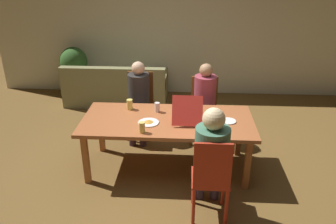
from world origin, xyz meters
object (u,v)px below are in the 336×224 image
at_px(person_0, 205,98).
at_px(plate_1, 149,122).
at_px(couch, 117,89).
at_px(person_1, 138,95).
at_px(chair_1, 140,103).
at_px(dining_table, 168,124).
at_px(plate_0, 228,121).
at_px(potted_plant, 74,67).
at_px(pizza_box_0, 187,114).
at_px(drinking_glass_0, 157,107).
at_px(drinking_glass_2, 142,127).
at_px(chair_0, 204,105).
at_px(chair_2, 211,177).
at_px(person_2, 211,153).
at_px(drinking_glass_1, 130,104).

distance_m(person_0, plate_1, 1.15).
bearing_deg(couch, person_1, -65.90).
distance_m(chair_1, plate_1, 1.13).
relative_size(dining_table, plate_0, 10.83).
height_order(dining_table, potted_plant, potted_plant).
bearing_deg(potted_plant, couch, -17.00).
height_order(pizza_box_0, couch, pizza_box_0).
distance_m(pizza_box_0, drinking_glass_0, 0.42).
distance_m(pizza_box_0, plate_0, 0.52).
height_order(dining_table, drinking_glass_2, drinking_glass_2).
distance_m(chair_0, person_0, 0.23).
xyz_separation_m(dining_table, chair_0, (0.50, 0.91, -0.12)).
distance_m(chair_1, chair_2, 2.18).
distance_m(chair_0, plate_1, 1.28).
height_order(dining_table, chair_0, chair_0).
bearing_deg(person_1, drinking_glass_0, -60.68).
height_order(chair_2, plate_0, chair_2).
bearing_deg(dining_table, person_0, 56.63).
height_order(person_2, pizza_box_0, person_2).
distance_m(chair_1, pizza_box_0, 1.18).
xyz_separation_m(drinking_glass_1, couch, (-0.60, 1.96, -0.52)).
height_order(person_1, drinking_glass_1, person_1).
distance_m(drinking_glass_2, potted_plant, 3.38).
distance_m(dining_table, person_2, 0.99).
relative_size(person_2, potted_plant, 1.27).
distance_m(chair_2, drinking_glass_0, 1.38).
distance_m(drinking_glass_0, drinking_glass_1, 0.38).
relative_size(plate_0, drinking_glass_2, 1.51).
distance_m(person_0, drinking_glass_2, 1.38).
relative_size(chair_0, plate_1, 3.71).
xyz_separation_m(chair_1, plate_0, (1.25, -0.99, 0.20)).
height_order(person_1, chair_2, person_1).
height_order(chair_0, person_0, person_0).
xyz_separation_m(dining_table, person_0, (0.50, 0.76, 0.06)).
relative_size(person_1, potted_plant, 1.20).
distance_m(chair_0, couch, 2.12).
xyz_separation_m(chair_0, drinking_glass_0, (-0.65, -0.69, 0.25)).
bearing_deg(person_2, person_1, 120.81).
bearing_deg(pizza_box_0, dining_table, -163.27).
relative_size(plate_0, couch, 0.10).
relative_size(dining_table, pizza_box_0, 4.02).
bearing_deg(person_1, pizza_box_0, -45.39).
bearing_deg(potted_plant, plate_1, -55.76).
height_order(couch, potted_plant, potted_plant).
bearing_deg(dining_table, drinking_glass_2, -126.44).
bearing_deg(chair_2, drinking_glass_0, 118.64).
bearing_deg(dining_table, pizza_box_0, 16.73).
bearing_deg(plate_1, pizza_box_0, 21.98).
xyz_separation_m(person_2, potted_plant, (-2.53, 3.36, -0.14)).
height_order(pizza_box_0, plate_0, pizza_box_0).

